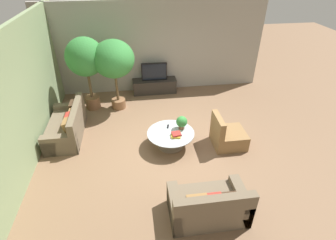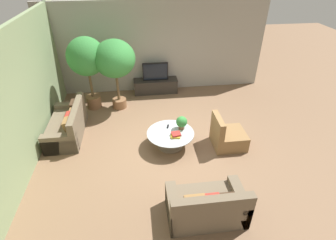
# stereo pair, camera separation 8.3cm
# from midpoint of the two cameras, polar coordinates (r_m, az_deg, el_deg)

# --- Properties ---
(ground_plane) EXTENTS (24.00, 24.00, 0.00)m
(ground_plane) POSITION_cam_midpoint_polar(r_m,az_deg,el_deg) (6.91, -0.21, -4.87)
(ground_plane) COLOR brown
(back_wall_stone) EXTENTS (7.40, 0.12, 3.00)m
(back_wall_stone) POSITION_cam_midpoint_polar(r_m,az_deg,el_deg) (9.12, -3.15, 15.48)
(back_wall_stone) COLOR #A39E93
(back_wall_stone) RESTS_ON ground
(side_wall_left) EXTENTS (0.12, 7.40, 3.00)m
(side_wall_left) POSITION_cam_midpoint_polar(r_m,az_deg,el_deg) (6.73, -29.28, 4.51)
(side_wall_left) COLOR gray
(side_wall_left) RESTS_ON ground
(media_console) EXTENTS (1.52, 0.50, 0.47)m
(media_console) POSITION_cam_midpoint_polar(r_m,az_deg,el_deg) (9.27, -3.20, 7.45)
(media_console) COLOR #2D2823
(media_console) RESTS_ON ground
(television) EXTENTS (0.87, 0.13, 0.61)m
(television) POSITION_cam_midpoint_polar(r_m,az_deg,el_deg) (9.06, -3.31, 10.44)
(television) COLOR black
(television) RESTS_ON media_console
(coffee_table) EXTENTS (1.19, 1.19, 0.41)m
(coffee_table) POSITION_cam_midpoint_polar(r_m,az_deg,el_deg) (6.63, 0.22, -3.60)
(coffee_table) COLOR #756656
(coffee_table) RESTS_ON ground
(couch_by_wall) EXTENTS (0.84, 1.76, 0.84)m
(couch_by_wall) POSITION_cam_midpoint_polar(r_m,az_deg,el_deg) (7.51, -21.35, -1.26)
(couch_by_wall) COLOR brown
(couch_by_wall) RESTS_ON ground
(couch_near_entry) EXTENTS (1.44, 0.84, 0.84)m
(couch_near_entry) POSITION_cam_midpoint_polar(r_m,az_deg,el_deg) (5.13, 8.33, -17.98)
(couch_near_entry) COLOR brown
(couch_near_entry) RESTS_ON ground
(armchair_wicker) EXTENTS (0.80, 0.76, 0.86)m
(armchair_wicker) POSITION_cam_midpoint_polar(r_m,az_deg,el_deg) (6.84, 12.39, -3.40)
(armchair_wicker) COLOR olive
(armchair_wicker) RESTS_ON ground
(potted_palm_tall) EXTENTS (1.11, 1.11, 2.24)m
(potted_palm_tall) POSITION_cam_midpoint_polar(r_m,az_deg,el_deg) (8.10, -17.83, 12.40)
(potted_palm_tall) COLOR brown
(potted_palm_tall) RESTS_ON ground
(potted_palm_corner) EXTENTS (1.21, 1.21, 2.17)m
(potted_palm_corner) POSITION_cam_midpoint_polar(r_m,az_deg,el_deg) (7.92, -12.05, 12.53)
(potted_palm_corner) COLOR brown
(potted_palm_corner) RESTS_ON ground
(potted_plant_tabletop) EXTENTS (0.28, 0.28, 0.35)m
(potted_plant_tabletop) POSITION_cam_midpoint_polar(r_m,az_deg,el_deg) (6.61, 2.64, -0.45)
(potted_plant_tabletop) COLOR brown
(potted_plant_tabletop) RESTS_ON coffee_table
(book_stack) EXTENTS (0.27, 0.27, 0.09)m
(book_stack) POSITION_cam_midpoint_polar(r_m,az_deg,el_deg) (6.42, 1.41, -3.21)
(book_stack) COLOR gold
(book_stack) RESTS_ON coffee_table
(remote_black) EXTENTS (0.08, 0.16, 0.02)m
(remote_black) POSITION_cam_midpoint_polar(r_m,az_deg,el_deg) (6.77, -0.34, -1.40)
(remote_black) COLOR black
(remote_black) RESTS_ON coffee_table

